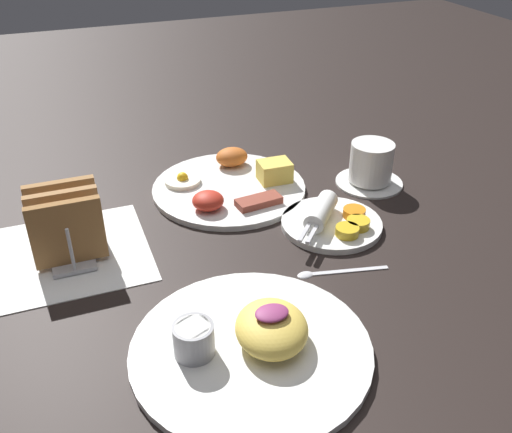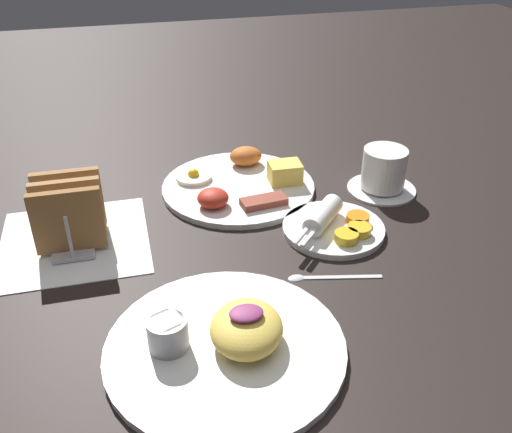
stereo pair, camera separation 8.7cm
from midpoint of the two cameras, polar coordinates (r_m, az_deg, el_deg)
ground_plane at (r=0.85m, az=-7.42°, el=-3.65°), size 3.00×3.00×0.00m
napkin_flat at (r=0.90m, az=-20.62°, el=-3.55°), size 0.22×0.22×0.00m
plate_breakfast at (r=1.01m, az=-5.03°, el=3.14°), size 0.27×0.27×0.05m
plate_condiments at (r=0.90m, az=4.93°, el=-0.61°), size 0.16×0.16×0.04m
plate_foreground at (r=0.68m, az=-4.17°, el=-12.60°), size 0.28×0.28×0.06m
toast_rack at (r=0.87m, az=-21.22°, el=-0.85°), size 0.10×0.12×0.10m
coffee_cup at (r=1.03m, az=9.04°, el=4.99°), size 0.12×0.12×0.08m
teaspoon at (r=0.80m, az=4.14°, el=-5.59°), size 0.13×0.04×0.01m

